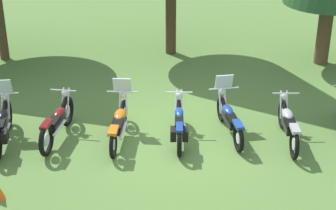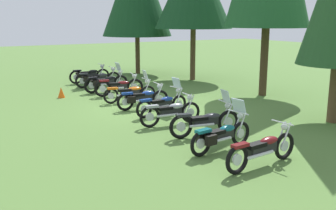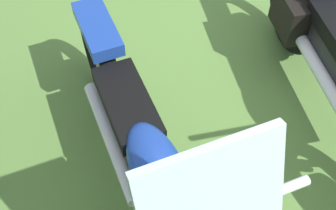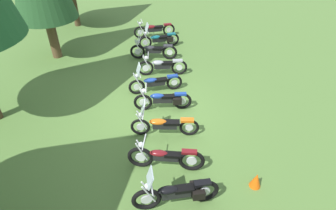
# 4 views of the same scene
# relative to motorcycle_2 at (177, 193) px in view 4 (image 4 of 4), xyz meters

# --- Properties ---
(ground_plane) EXTENTS (80.00, 80.00, 0.00)m
(ground_plane) POSITION_rel_motorcycle_2_xyz_m (4.08, -0.05, -0.48)
(ground_plane) COLOR #547A38
(motorcycle_2) EXTENTS (0.74, 2.29, 1.39)m
(motorcycle_2) POSITION_rel_motorcycle_2_xyz_m (0.00, 0.00, 0.00)
(motorcycle_2) COLOR black
(motorcycle_2) RESTS_ON ground_plane
(motorcycle_3) EXTENTS (0.75, 2.25, 1.04)m
(motorcycle_3) POSITION_rel_motorcycle_2_xyz_m (1.28, 0.15, -0.03)
(motorcycle_3) COLOR black
(motorcycle_3) RESTS_ON ground_plane
(motorcycle_4) EXTENTS (0.76, 2.29, 1.34)m
(motorcycle_4) POSITION_rel_motorcycle_2_xyz_m (2.76, 0.04, -0.03)
(motorcycle_4) COLOR black
(motorcycle_4) RESTS_ON ground_plane
(motorcycle_5) EXTENTS (0.65, 2.18, 1.00)m
(motorcycle_5) POSITION_rel_motorcycle_2_xyz_m (4.19, -0.13, -0.04)
(motorcycle_5) COLOR black
(motorcycle_5) RESTS_ON ground_plane
(motorcycle_6) EXTENTS (0.76, 2.23, 1.34)m
(motorcycle_6) POSITION_rel_motorcycle_2_xyz_m (5.44, 0.11, -0.03)
(motorcycle_6) COLOR black
(motorcycle_6) RESTS_ON ground_plane
(motorcycle_7) EXTENTS (0.65, 2.23, 1.01)m
(motorcycle_7) POSITION_rel_motorcycle_2_xyz_m (6.77, -0.33, -0.02)
(motorcycle_7) COLOR black
(motorcycle_7) RESTS_ON ground_plane
(motorcycle_8) EXTENTS (0.78, 2.31, 1.38)m
(motorcycle_8) POSITION_rel_motorcycle_2_xyz_m (8.39, -0.05, -0.01)
(motorcycle_8) COLOR black
(motorcycle_8) RESTS_ON ground_plane
(motorcycle_9) EXTENTS (0.79, 2.19, 1.36)m
(motorcycle_9) POSITION_rel_motorcycle_2_xyz_m (9.72, -0.52, -0.02)
(motorcycle_9) COLOR black
(motorcycle_9) RESTS_ON ground_plane
(motorcycle_10) EXTENTS (0.65, 2.38, 1.00)m
(motorcycle_10) POSITION_rel_motorcycle_2_xyz_m (11.12, -0.34, -0.03)
(motorcycle_10) COLOR black
(motorcycle_10) RESTS_ON ground_plane
(traffic_cone) EXTENTS (0.32, 0.32, 0.48)m
(traffic_cone) POSITION_rel_motorcycle_2_xyz_m (0.32, -2.27, -0.24)
(traffic_cone) COLOR #EA590F
(traffic_cone) RESTS_ON ground_plane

